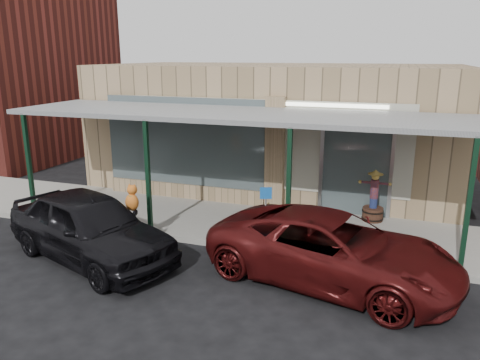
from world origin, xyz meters
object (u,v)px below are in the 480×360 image
(barrel_pumpkin, at_px, (268,222))
(handicap_sign, at_px, (266,207))
(parked_sedan, at_px, (90,226))
(car_maroon, at_px, (333,249))
(barrel_scarecrow, at_px, (373,204))

(barrel_pumpkin, xyz_separation_m, handicap_sign, (0.10, -0.61, 0.60))
(barrel_pumpkin, distance_m, handicap_sign, 0.86)
(barrel_pumpkin, height_order, parked_sedan, parked_sedan)
(parked_sedan, bearing_deg, car_maroon, -62.59)
(car_maroon, bearing_deg, barrel_scarecrow, 4.23)
(barrel_scarecrow, relative_size, car_maroon, 0.28)
(barrel_scarecrow, distance_m, handicap_sign, 3.38)
(barrel_pumpkin, height_order, handicap_sign, handicap_sign)
(handicap_sign, height_order, car_maroon, handicap_sign)
(barrel_pumpkin, bearing_deg, car_maroon, -44.55)
(car_maroon, bearing_deg, parked_sedan, 110.49)
(barrel_scarecrow, distance_m, barrel_pumpkin, 3.04)
(barrel_pumpkin, bearing_deg, handicap_sign, -80.89)
(handicap_sign, xyz_separation_m, car_maroon, (1.78, -1.24, -0.32))
(barrel_scarecrow, bearing_deg, barrel_pumpkin, -131.13)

